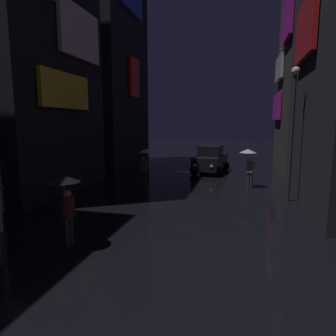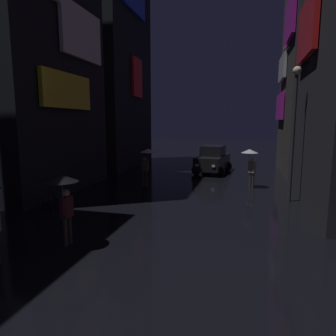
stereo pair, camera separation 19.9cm
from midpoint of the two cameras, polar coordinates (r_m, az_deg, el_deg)
name	(u,v)px [view 1 (the left image)]	position (r m, az deg, el deg)	size (l,w,h in m)	color
building_left_mid	(29,21)	(17.71, -25.29, 23.97)	(4.25, 7.50, 16.89)	black
building_left_far	(108,48)	(25.56, -11.56, 21.55)	(4.25, 7.79, 18.60)	black
building_right_far	(314,74)	(23.24, 25.89, 15.84)	(4.25, 7.66, 13.54)	#33302D
pedestrian_midstreet_left_black	(65,191)	(8.88, -19.59, -4.07)	(0.90, 0.90, 2.12)	#38332D
pedestrian_foreground_left_clear	(146,157)	(16.55, -4.64, 2.13)	(0.90, 0.90, 2.12)	#38332D
pedestrian_midstreet_centre_clear	(249,157)	(16.78, 14.81, 1.96)	(0.90, 0.90, 2.12)	#38332D
bicycle_parked_at_storefront	(46,203)	(12.91, -22.65, -6.18)	(0.54, 1.77, 0.96)	black
car_distant	(211,160)	(21.52, 7.84, 1.61)	(2.61, 4.31, 1.92)	black
streetlamp_right_far	(293,120)	(14.33, 22.28, 8.50)	(0.36, 0.36, 5.91)	#2D2D33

